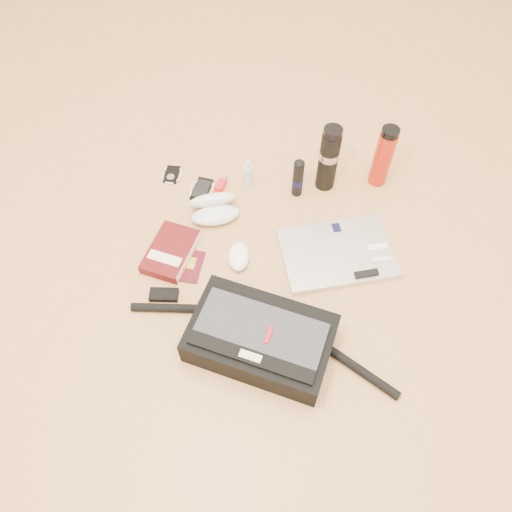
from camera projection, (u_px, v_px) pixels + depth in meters
The scene contains 14 objects.
ground at pixel (261, 285), 1.67m from camera, with size 4.00×4.00×0.00m, color tan.
messenger_bag at pixel (260, 338), 1.51m from camera, with size 0.84×0.37×0.12m.
laptop at pixel (338, 253), 1.73m from camera, with size 0.43×0.34×0.04m.
book at pixel (171, 252), 1.72m from camera, with size 0.19×0.24×0.04m.
passport at pixel (188, 265), 1.71m from camera, with size 0.11×0.14×0.01m.
mouse at pixel (239, 257), 1.71m from camera, with size 0.08×0.12×0.04m.
sunglasses_case at pixel (214, 208), 1.81m from camera, with size 0.21×0.19×0.10m.
ipod at pixel (172, 174), 1.94m from camera, with size 0.08×0.09×0.01m.
phone at pixel (202, 190), 1.90m from camera, with size 0.11×0.12×0.01m.
inhaler at pixel (221, 185), 1.90m from camera, with size 0.05×0.10×0.03m.
spray_bottle at pixel (248, 174), 1.88m from camera, with size 0.03×0.03×0.11m.
aerosol_can at pixel (298, 178), 1.83m from camera, with size 0.05×0.05×0.17m.
thermos_black at pixel (329, 158), 1.80m from camera, with size 0.09×0.09×0.28m.
thermos_red at pixel (383, 157), 1.82m from camera, with size 0.07×0.07×0.26m.
Camera 1 is at (0.03, -0.84, 1.45)m, focal length 35.00 mm.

